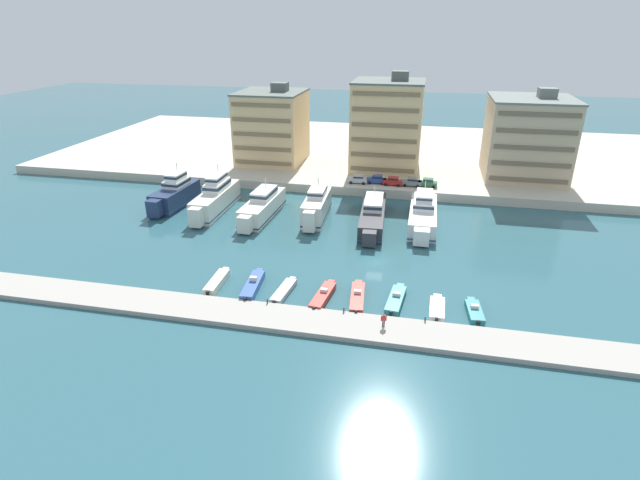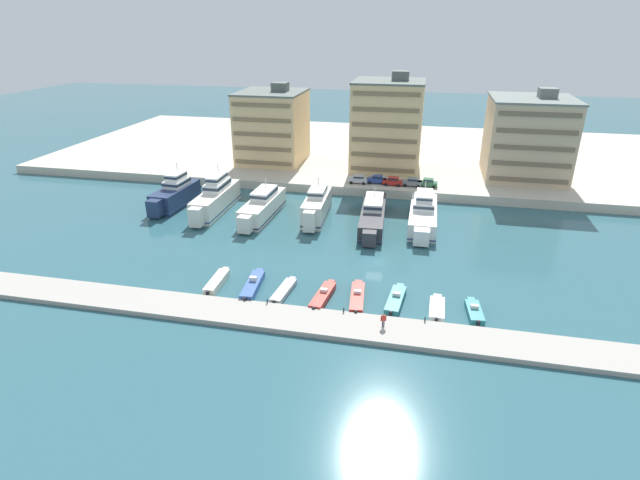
# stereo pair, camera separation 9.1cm
# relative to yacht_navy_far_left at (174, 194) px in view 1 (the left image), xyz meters

# --- Properties ---
(ground_plane) EXTENTS (400.00, 400.00, 0.00)m
(ground_plane) POSITION_rel_yacht_navy_far_left_xyz_m (41.60, -16.80, -2.37)
(ground_plane) COLOR #2D5B66
(quay_promenade) EXTENTS (180.00, 70.00, 1.85)m
(quay_promenade) POSITION_rel_yacht_navy_far_left_xyz_m (41.60, 48.19, -1.45)
(quay_promenade) COLOR beige
(quay_promenade) RESTS_ON ground
(pier_dock) EXTENTS (120.00, 5.62, 0.63)m
(pier_dock) POSITION_rel_yacht_navy_far_left_xyz_m (41.60, -35.55, -2.06)
(pier_dock) COLOR #A8A399
(pier_dock) RESTS_ON ground
(yacht_navy_far_left) EXTENTS (5.14, 15.81, 8.18)m
(yacht_navy_far_left) POSITION_rel_yacht_navy_far_left_xyz_m (0.00, 0.00, 0.00)
(yacht_navy_far_left) COLOR navy
(yacht_navy_far_left) RESTS_ON ground
(yacht_ivory_left) EXTENTS (4.20, 19.09, 8.61)m
(yacht_ivory_left) POSITION_rel_yacht_navy_far_left_xyz_m (9.08, -1.06, 0.18)
(yacht_ivory_left) COLOR silver
(yacht_ivory_left) RESTS_ON ground
(yacht_ivory_mid_left) EXTENTS (4.73, 18.52, 6.73)m
(yacht_ivory_mid_left) POSITION_rel_yacht_navy_far_left_xyz_m (18.80, -2.11, -0.35)
(yacht_ivory_mid_left) COLOR silver
(yacht_ivory_mid_left) RESTS_ON ground
(yacht_ivory_center_left) EXTENTS (4.27, 15.56, 7.33)m
(yacht_ivory_center_left) POSITION_rel_yacht_navy_far_left_xyz_m (28.96, -1.00, -0.02)
(yacht_ivory_center_left) COLOR silver
(yacht_ivory_center_left) RESTS_ON ground
(yacht_charcoal_center) EXTENTS (5.25, 21.88, 6.08)m
(yacht_charcoal_center) POSITION_rel_yacht_navy_far_left_xyz_m (39.46, -1.19, -0.65)
(yacht_charcoal_center) COLOR #333338
(yacht_charcoal_center) RESTS_ON ground
(yacht_white_center_right) EXTENTS (4.75, 20.25, 7.37)m
(yacht_white_center_right) POSITION_rel_yacht_navy_far_left_xyz_m (48.31, 0.24, -0.34)
(yacht_white_center_right) COLOR white
(yacht_white_center_right) RESTS_ON ground
(motorboat_cream_far_left) EXTENTS (1.78, 7.41, 1.06)m
(motorboat_cream_far_left) POSITION_rel_yacht_navy_far_left_xyz_m (20.94, -28.77, -1.85)
(motorboat_cream_far_left) COLOR beige
(motorboat_cream_far_left) RESTS_ON ground
(motorboat_blue_left) EXTENTS (2.42, 8.66, 1.65)m
(motorboat_blue_left) POSITION_rel_yacht_navy_far_left_xyz_m (26.16, -28.72, -1.82)
(motorboat_blue_left) COLOR #33569E
(motorboat_blue_left) RESTS_ON ground
(motorboat_grey_mid_left) EXTENTS (2.20, 7.38, 0.82)m
(motorboat_grey_mid_left) POSITION_rel_yacht_navy_far_left_xyz_m (30.64, -28.99, -2.00)
(motorboat_grey_mid_left) COLOR #9EA3A8
(motorboat_grey_mid_left) RESTS_ON ground
(motorboat_red_center_left) EXTENTS (2.42, 7.92, 1.28)m
(motorboat_red_center_left) POSITION_rel_yacht_navy_far_left_xyz_m (36.13, -29.27, -1.93)
(motorboat_red_center_left) COLOR red
(motorboat_red_center_left) RESTS_ON ground
(motorboat_red_center) EXTENTS (2.43, 8.37, 1.30)m
(motorboat_red_center) POSITION_rel_yacht_navy_far_left_xyz_m (40.63, -28.77, -1.92)
(motorboat_red_center) COLOR red
(motorboat_red_center) RESTS_ON ground
(motorboat_teal_center_right) EXTENTS (2.47, 7.88, 1.34)m
(motorboat_teal_center_right) POSITION_rel_yacht_navy_far_left_xyz_m (45.64, -28.30, -1.92)
(motorboat_teal_center_right) COLOR teal
(motorboat_teal_center_right) RESTS_ON ground
(motorboat_white_mid_right) EXTENTS (1.97, 6.32, 0.83)m
(motorboat_white_mid_right) POSITION_rel_yacht_navy_far_left_xyz_m (50.91, -29.26, -2.00)
(motorboat_white_mid_right) COLOR white
(motorboat_white_mid_right) RESTS_ON ground
(motorboat_teal_right) EXTENTS (2.24, 6.12, 1.18)m
(motorboat_teal_right) POSITION_rel_yacht_navy_far_left_xyz_m (55.51, -28.97, -1.98)
(motorboat_teal_right) COLOR teal
(motorboat_teal_right) RESTS_ON ground
(car_silver_far_left) EXTENTS (4.12, 1.95, 1.80)m
(car_silver_far_left) POSITION_rel_yacht_navy_far_left_xyz_m (34.20, 16.44, 0.45)
(car_silver_far_left) COLOR #B7BCC1
(car_silver_far_left) RESTS_ON quay_promenade
(car_blue_left) EXTENTS (4.10, 1.92, 1.80)m
(car_blue_left) POSITION_rel_yacht_navy_far_left_xyz_m (38.17, 17.19, 0.45)
(car_blue_left) COLOR #28428E
(car_blue_left) RESTS_ON quay_promenade
(car_red_mid_left) EXTENTS (4.19, 2.10, 1.80)m
(car_red_mid_left) POSITION_rel_yacht_navy_far_left_xyz_m (41.58, 16.64, 0.45)
(car_red_mid_left) COLOR red
(car_red_mid_left) RESTS_ON quay_promenade
(car_grey_center_left) EXTENTS (4.22, 2.18, 1.80)m
(car_grey_center_left) POSITION_rel_yacht_navy_far_left_xyz_m (45.62, 16.82, 0.45)
(car_grey_center_left) COLOR slate
(car_grey_center_left) RESTS_ON quay_promenade
(car_green_center) EXTENTS (4.16, 2.04, 1.80)m
(car_green_center) POSITION_rel_yacht_navy_far_left_xyz_m (48.78, 17.06, 0.45)
(car_green_center) COLOR #2D6642
(car_green_center) RESTS_ON quay_promenade
(apartment_block_far_left) EXTENTS (15.14, 16.34, 18.75)m
(apartment_block_far_left) POSITION_rel_yacht_navy_far_left_xyz_m (11.12, 30.34, 7.91)
(apartment_block_far_left) COLOR #E0BC84
(apartment_block_far_left) RESTS_ON quay_promenade
(apartment_block_left) EXTENTS (15.65, 14.61, 21.92)m
(apartment_block_left) POSITION_rel_yacht_navy_far_left_xyz_m (38.75, 29.50, 9.49)
(apartment_block_left) COLOR #E0BC84
(apartment_block_left) RESTS_ON quay_promenade
(apartment_block_mid_left) EXTENTS (17.16, 17.48, 19.14)m
(apartment_block_mid_left) POSITION_rel_yacht_navy_far_left_xyz_m (69.12, 29.27, 8.09)
(apartment_block_mid_left) COLOR #C6AD89
(apartment_block_mid_left) RESTS_ON quay_promenade
(pedestrian_near_edge) EXTENTS (0.66, 0.37, 1.77)m
(pedestrian_near_edge) POSITION_rel_yacht_navy_far_left_xyz_m (44.64, -35.20, -0.70)
(pedestrian_near_edge) COLOR #282D3D
(pedestrian_near_edge) RESTS_ON pier_dock
(bollard_west) EXTENTS (0.20, 0.20, 0.61)m
(bollard_west) POSITION_rel_yacht_navy_far_left_xyz_m (29.58, -32.99, -1.42)
(bollard_west) COLOR #2D2D33
(bollard_west) RESTS_ON pier_dock
(bollard_west_mid) EXTENTS (0.20, 0.20, 0.61)m
(bollard_west_mid) POSITION_rel_yacht_navy_far_left_xyz_m (39.52, -32.99, -1.42)
(bollard_west_mid) COLOR #2D2D33
(bollard_west_mid) RESTS_ON pier_dock
(bollard_east_mid) EXTENTS (0.20, 0.20, 0.61)m
(bollard_east_mid) POSITION_rel_yacht_navy_far_left_xyz_m (49.47, -32.99, -1.42)
(bollard_east_mid) COLOR #2D2D33
(bollard_east_mid) RESTS_ON pier_dock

